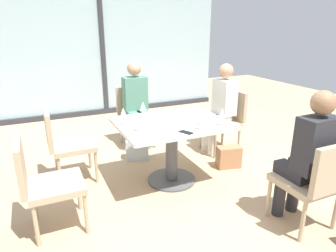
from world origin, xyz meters
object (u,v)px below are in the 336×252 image
object	(u,v)px
chair_front_right	(315,179)
wine_glass_2	(202,117)
wine_glass_1	(139,119)
chair_near_window	(135,112)
chair_far_left	(64,141)
person_near_window	(137,101)
wine_glass_3	(202,114)
chair_far_right	(226,117)
person_front_right	(308,153)
handbag_2	(229,157)
wine_glass_4	(123,113)
dining_table_main	(172,137)
cell_phone_on_table	(186,132)
wine_glass_5	(222,114)
handbag_1	(137,149)
wine_glass_6	(143,106)
wine_glass_0	(159,113)
person_far_right	(220,104)
chair_side_end	(43,180)
coffee_cup	(153,114)

from	to	relation	value
chair_front_right	wine_glass_2	bearing A→B (deg)	121.53
wine_glass_1	chair_near_window	bearing A→B (deg)	73.37
chair_far_left	person_near_window	distance (m)	1.32
wine_glass_2	wine_glass_3	xyz separation A→B (m)	(0.08, 0.12, 0.00)
chair_far_right	person_near_window	world-z (taller)	person_near_window
person_front_right	handbag_2	size ratio (longest dim) A/B	4.20
chair_near_window	wine_glass_4	distance (m)	1.33
dining_table_main	cell_phone_on_table	distance (m)	0.42
wine_glass_5	handbag_1	xyz separation A→B (m)	(-0.60, 1.08, -0.72)
wine_glass_2	wine_glass_6	bearing A→B (deg)	120.15
chair_near_window	wine_glass_4	world-z (taller)	wine_glass_4
person_front_right	handbag_2	distance (m)	1.34
chair_near_window	handbag_2	distance (m)	1.58
wine_glass_0	wine_glass_5	world-z (taller)	same
wine_glass_6	chair_far_left	bearing A→B (deg)	166.10
chair_far_left	wine_glass_4	xyz separation A→B (m)	(0.60, -0.38, 0.37)
chair_far_right	wine_glass_0	xyz separation A→B (m)	(-1.28, -0.55, 0.37)
chair_near_window	wine_glass_2	distance (m)	1.72
dining_table_main	chair_near_window	world-z (taller)	chair_near_window
chair_front_right	wine_glass_3	world-z (taller)	wine_glass_3
chair_front_right	person_front_right	bearing A→B (deg)	90.00
handbag_1	wine_glass_1	bearing A→B (deg)	-85.82
person_far_right	wine_glass_3	xyz separation A→B (m)	(-0.76, -0.77, 0.16)
dining_table_main	wine_glass_3	size ratio (longest dim) A/B	6.46
wine_glass_4	wine_glass_5	size ratio (longest dim) A/B	1.00
wine_glass_3	handbag_2	world-z (taller)	wine_glass_3
person_front_right	handbag_2	bearing A→B (deg)	86.26
chair_near_window	wine_glass_1	xyz separation A→B (m)	(-0.44, -1.46, 0.37)
person_front_right	handbag_1	world-z (taller)	person_front_right
chair_front_right	chair_side_end	size ratio (longest dim) A/B	1.00
chair_front_right	wine_glass_4	xyz separation A→B (m)	(-1.25, 1.45, 0.37)
chair_side_end	person_front_right	distance (m)	2.29
chair_far_left	wine_glass_1	bearing A→B (deg)	-45.09
handbag_2	person_near_window	bearing A→B (deg)	136.05
dining_table_main	cell_phone_on_table	xyz separation A→B (m)	(-0.02, -0.38, 0.19)
cell_phone_on_table	wine_glass_6	bearing A→B (deg)	81.40
chair_near_window	coffee_cup	distance (m)	1.13
chair_near_window	chair_far_right	world-z (taller)	same
dining_table_main	coffee_cup	distance (m)	0.35
handbag_2	chair_side_end	bearing A→B (deg)	-159.27
chair_near_window	handbag_2	size ratio (longest dim) A/B	2.90
chair_far_right	chair_far_left	xyz separation A→B (m)	(-2.22, 0.00, 0.00)
chair_near_window	coffee_cup	bearing A→B (deg)	-97.11
person_far_right	wine_glass_6	size ratio (longest dim) A/B	6.81
chair_near_window	wine_glass_5	bearing A→B (deg)	-75.37
chair_far_right	wine_glass_6	bearing A→B (deg)	-170.71
person_far_right	chair_near_window	bearing A→B (deg)	141.63
wine_glass_4	coffee_cup	xyz separation A→B (m)	(0.37, 0.09, -0.09)
wine_glass_0	wine_glass_2	bearing A→B (deg)	-45.68
wine_glass_5	cell_phone_on_table	size ratio (longest dim) A/B	1.28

